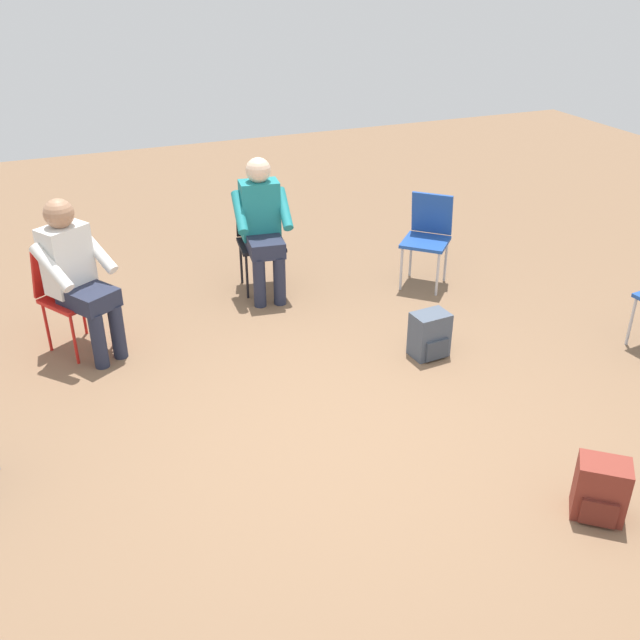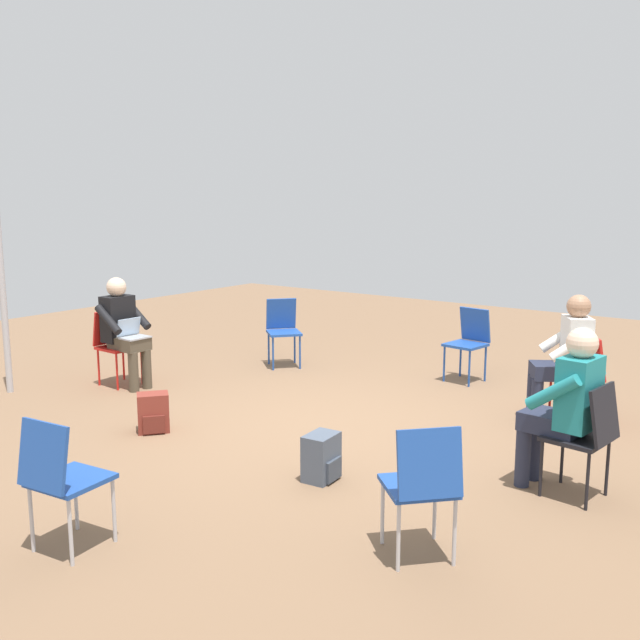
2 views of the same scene
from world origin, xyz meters
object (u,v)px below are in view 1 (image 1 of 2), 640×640
Objects in this scene: chair_northeast at (67,290)px; backpack_by_empty_chair at (600,492)px; chair_southeast at (428,233)px; person_in_white at (76,271)px; backpack_near_laptop_user at (429,337)px; chair_east at (260,236)px; person_in_teal at (262,221)px.

chair_northeast is 2.36× the size of backpack_by_empty_chair.
person_in_white is at bearing 46.06° from chair_southeast.
backpack_near_laptop_user is at bearing -0.07° from backpack_by_empty_chair.
person_in_white reaches higher than chair_east.
person_in_teal is at bearing 28.34° from backpack_near_laptop_user.
backpack_by_empty_chair is (-3.10, -2.55, -0.34)m from chair_northeast.
chair_east is 0.69× the size of person_in_teal.
chair_east is 3.74m from backpack_by_empty_chair.
chair_southeast is 1.54m from person_in_teal.
chair_southeast is at bearing -28.20° from backpack_near_laptop_user.
chair_east is 1.55m from chair_southeast.
chair_northeast is at bearing 43.45° from chair_southeast.
backpack_near_laptop_user is 1.91m from backpack_by_empty_chair.
chair_northeast is 0.69× the size of person_in_teal.
person_in_white is at bearing 39.75° from backpack_by_empty_chair.
chair_east is at bearing 23.63° from chair_southeast.
backpack_by_empty_chair is at bearing 179.93° from backpack_near_laptop_user.
chair_east is at bearing -90.00° from person_in_teal.
person_in_white is 2.73m from backpack_near_laptop_user.
backpack_near_laptop_user is (-1.05, -2.46, -0.54)m from person_in_white.
backpack_near_laptop_user is (-1.56, -0.84, -0.54)m from person_in_teal.
person_in_white is 1.70m from person_in_teal.
backpack_near_laptop_user is at bearing 125.84° from person_in_teal.
chair_northeast reaches higher than backpack_by_empty_chair.
person_in_teal is (-0.17, 0.02, 0.20)m from chair_east.
chair_east is 1.00× the size of chair_northeast.
person_in_teal reaches higher than chair_east.
chair_east reaches higher than backpack_by_empty_chair.
backpack_near_laptop_user is at bearing 105.13° from chair_southeast.
backpack_near_laptop_user and backpack_by_empty_chair have the same top height.
person_in_white is at bearing 90.00° from chair_northeast.
chair_southeast is 1.40m from backpack_near_laptop_user.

